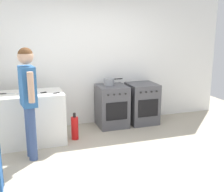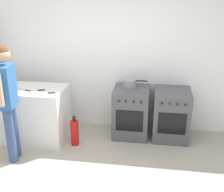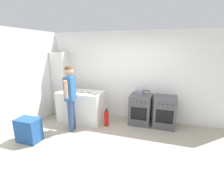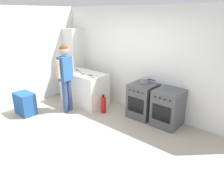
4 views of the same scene
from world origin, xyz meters
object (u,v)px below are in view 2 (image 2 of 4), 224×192
knife_chef (36,91)px  knife_utility (9,86)px  knife_bread (44,94)px  person (7,94)px  pot (130,83)px  fire_extinguisher (75,132)px  knife_carving (24,90)px  oven_left (131,112)px  oven_right (171,114)px

knife_chef → knife_utility: same height
knife_bread → person: size_ratio=0.20×
pot → fire_extinguisher: bearing=-146.2°
knife_carving → knife_utility: bearing=157.6°
pot → fire_extinguisher: size_ratio=0.80×
knife_bread → fire_extinguisher: knife_bread is taller
pot → knife_carving: 1.72m
knife_utility → person: (0.33, -0.68, 0.13)m
knife_carving → knife_chef: same height
knife_bread → person: (-0.37, -0.43, 0.13)m
knife_utility → pot: bearing=11.9°
knife_bread → fire_extinguisher: size_ratio=0.68×
fire_extinguisher → oven_left: bearing=28.8°
person → oven_right: bearing=23.4°
knife_utility → knife_bread: bearing=-19.8°
knife_chef → person: (-0.19, -0.53, 0.13)m
oven_left → oven_right: size_ratio=1.00×
person → pot: bearing=34.0°
pot → fire_extinguisher: pot is taller
oven_left → fire_extinguisher: 1.01m
pot → knife_utility: pot is taller
knife_chef → fire_extinguisher: (0.59, -0.00, -0.69)m
knife_carving → person: bearing=-88.0°
pot → person: (-1.62, -1.09, 0.12)m
oven_right → knife_carving: 2.44m
person → knife_utility: bearing=116.1°
knife_utility → fire_extinguisher: knife_utility is taller
knife_carving → fire_extinguisher: knife_carving is taller
oven_left → knife_chef: (-1.46, -0.48, 0.48)m
knife_chef → person: person is taller
knife_chef → pot: bearing=21.3°
knife_bread → oven_left: bearing=24.4°
person → fire_extinguisher: size_ratio=3.43×
knife_carving → person: 0.57m
person → fire_extinguisher: bearing=34.2°
knife_utility → knife_bread: size_ratio=0.74×
oven_left → pot: (-0.03, 0.08, 0.49)m
knife_carving → knife_utility: same height
knife_utility → fire_extinguisher: size_ratio=0.50×
pot → knife_carving: pot is taller
knife_bread → oven_right: bearing=16.5°
oven_left → pot: bearing=112.0°
knife_carving → knife_chef: size_ratio=1.05×
fire_extinguisher → knife_bread: bearing=-165.9°
knife_carving → fire_extinguisher: size_ratio=0.62×
oven_right → person: bearing=-156.6°
oven_right → knife_chef: knife_chef is taller
oven_right → knife_utility: bearing=-172.9°
knife_utility → fire_extinguisher: 1.32m
oven_left → knife_chef: 1.61m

